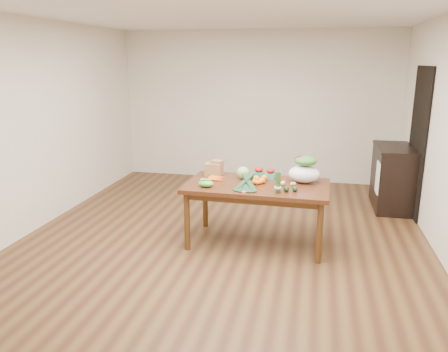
% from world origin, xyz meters
% --- Properties ---
extents(floor, '(6.00, 6.00, 0.00)m').
position_xyz_m(floor, '(0.00, 0.00, 0.00)').
color(floor, brown).
rests_on(floor, ground).
extents(ceiling, '(5.00, 6.00, 0.02)m').
position_xyz_m(ceiling, '(0.00, 0.00, 2.70)').
color(ceiling, white).
rests_on(ceiling, room_walls).
extents(room_walls, '(5.02, 6.02, 2.70)m').
position_xyz_m(room_walls, '(0.00, 0.00, 1.35)').
color(room_walls, silver).
rests_on(room_walls, floor).
extents(dining_table, '(1.70, 0.98, 0.75)m').
position_xyz_m(dining_table, '(0.41, 0.01, 0.38)').
color(dining_table, '#4A2311').
rests_on(dining_table, floor).
extents(doorway_dark, '(0.02, 1.00, 2.10)m').
position_xyz_m(doorway_dark, '(2.48, 1.60, 1.05)').
color(doorway_dark, black).
rests_on(doorway_dark, floor).
extents(cabinet, '(0.52, 1.02, 0.94)m').
position_xyz_m(cabinet, '(2.22, 1.77, 0.47)').
color(cabinet, black).
rests_on(cabinet, floor).
extents(dish_towel, '(0.02, 0.28, 0.45)m').
position_xyz_m(dish_towel, '(1.96, 1.40, 0.55)').
color(dish_towel, white).
rests_on(dish_towel, cabinet).
extents(paper_bag, '(0.28, 0.23, 0.19)m').
position_xyz_m(paper_bag, '(-0.19, 0.29, 0.85)').
color(paper_bag, olive).
rests_on(paper_bag, dining_table).
extents(cabbage, '(0.15, 0.15, 0.15)m').
position_xyz_m(cabbage, '(0.21, 0.21, 0.83)').
color(cabbage, '#A5C06F').
rests_on(cabbage, dining_table).
extents(strawberry_basket_a, '(0.12, 0.12, 0.10)m').
position_xyz_m(strawberry_basket_a, '(0.39, 0.31, 0.80)').
color(strawberry_basket_a, red).
rests_on(strawberry_basket_a, dining_table).
extents(strawberry_basket_b, '(0.11, 0.11, 0.10)m').
position_xyz_m(strawberry_basket_b, '(0.54, 0.30, 0.80)').
color(strawberry_basket_b, red).
rests_on(strawberry_basket_b, dining_table).
extents(orange_a, '(0.08, 0.08, 0.08)m').
position_xyz_m(orange_a, '(0.39, 0.09, 0.79)').
color(orange_a, orange).
rests_on(orange_a, dining_table).
extents(orange_b, '(0.08, 0.08, 0.08)m').
position_xyz_m(orange_b, '(0.48, 0.15, 0.79)').
color(orange_b, orange).
rests_on(orange_b, dining_table).
extents(orange_c, '(0.08, 0.08, 0.08)m').
position_xyz_m(orange_c, '(0.47, 0.04, 0.79)').
color(orange_c, orange).
rests_on(orange_c, dining_table).
extents(mandarin_cluster, '(0.18, 0.18, 0.09)m').
position_xyz_m(mandarin_cluster, '(0.41, 0.03, 0.79)').
color(mandarin_cluster, '#EE570E').
rests_on(mandarin_cluster, dining_table).
extents(carrots, '(0.23, 0.22, 0.03)m').
position_xyz_m(carrots, '(-0.10, 0.12, 0.76)').
color(carrots, '#F55E14').
rests_on(carrots, dining_table).
extents(snap_pea_bag, '(0.18, 0.14, 0.08)m').
position_xyz_m(snap_pea_bag, '(-0.15, -0.23, 0.79)').
color(snap_pea_bag, '#55B03B').
rests_on(snap_pea_bag, dining_table).
extents(kale_bunch, '(0.33, 0.41, 0.16)m').
position_xyz_m(kale_bunch, '(0.32, -0.28, 0.83)').
color(kale_bunch, black).
rests_on(kale_bunch, dining_table).
extents(asparagus_bundle, '(0.08, 0.12, 0.26)m').
position_xyz_m(asparagus_bundle, '(0.68, -0.30, 0.88)').
color(asparagus_bundle, '#4F853D').
rests_on(asparagus_bundle, dining_table).
extents(potato_a, '(0.05, 0.04, 0.04)m').
position_xyz_m(potato_a, '(0.66, -0.02, 0.77)').
color(potato_a, tan).
rests_on(potato_a, dining_table).
extents(potato_b, '(0.06, 0.05, 0.05)m').
position_xyz_m(potato_b, '(0.71, 0.00, 0.77)').
color(potato_b, '#DBBD7E').
rests_on(potato_b, dining_table).
extents(potato_c, '(0.06, 0.05, 0.05)m').
position_xyz_m(potato_c, '(0.83, 0.01, 0.77)').
color(potato_c, tan).
rests_on(potato_c, dining_table).
extents(potato_d, '(0.05, 0.04, 0.04)m').
position_xyz_m(potato_d, '(0.72, 0.08, 0.77)').
color(potato_d, tan).
rests_on(potato_d, dining_table).
extents(potato_e, '(0.05, 0.05, 0.05)m').
position_xyz_m(potato_e, '(0.84, 0.02, 0.77)').
color(potato_e, '#D8CA7C').
rests_on(potato_e, dining_table).
extents(avocado_a, '(0.09, 0.11, 0.06)m').
position_xyz_m(avocado_a, '(0.77, -0.23, 0.78)').
color(avocado_a, black).
rests_on(avocado_a, dining_table).
extents(avocado_b, '(0.09, 0.11, 0.06)m').
position_xyz_m(avocado_b, '(0.87, -0.20, 0.78)').
color(avocado_b, black).
rests_on(avocado_b, dining_table).
extents(salad_bag, '(0.38, 0.29, 0.29)m').
position_xyz_m(salad_bag, '(0.95, 0.19, 0.90)').
color(salad_bag, white).
rests_on(salad_bag, dining_table).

